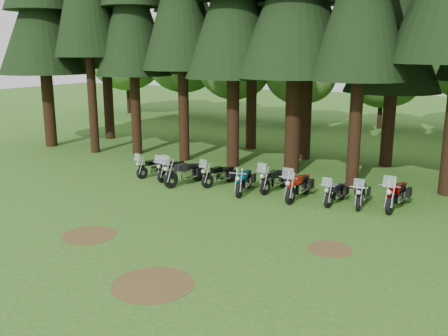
# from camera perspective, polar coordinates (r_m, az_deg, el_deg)

# --- Properties ---
(ground) EXTENTS (120.00, 120.00, 0.00)m
(ground) POSITION_cam_1_polar(r_m,az_deg,el_deg) (17.23, -3.17, -7.18)
(ground) COLOR #295B17
(ground) RESTS_ON ground
(pine_back_4) EXTENTS (4.94, 4.94, 13.78)m
(pine_back_4) POSITION_cam_1_polar(r_m,az_deg,el_deg) (27.57, 19.22, 17.23)
(pine_back_4) COLOR black
(pine_back_4) RESTS_ON ground
(decid_0) EXTENTS (8.00, 7.78, 10.00)m
(decid_0) POSITION_cam_1_polar(r_m,az_deg,el_deg) (49.51, -10.93, 12.92)
(decid_0) COLOR black
(decid_0) RESTS_ON ground
(decid_1) EXTENTS (7.91, 7.69, 9.88)m
(decid_1) POSITION_cam_1_polar(r_m,az_deg,el_deg) (46.46, -4.40, 13.03)
(decid_1) COLOR black
(decid_1) RESTS_ON ground
(decid_2) EXTENTS (6.72, 6.53, 8.40)m
(decid_2) POSITION_cam_1_polar(r_m,az_deg,el_deg) (42.95, 1.39, 11.87)
(decid_2) COLOR black
(decid_2) RESTS_ON ground
(decid_3) EXTENTS (6.12, 5.95, 7.65)m
(decid_3) POSITION_cam_1_polar(r_m,az_deg,el_deg) (41.15, 8.94, 11.04)
(decid_3) COLOR black
(decid_3) RESTS_ON ground
(decid_4) EXTENTS (5.93, 5.76, 7.41)m
(decid_4) POSITION_cam_1_polar(r_m,az_deg,el_deg) (40.82, 18.03, 10.34)
(decid_4) COLOR black
(decid_4) RESTS_ON ground
(dirt_patch_0) EXTENTS (1.80, 1.80, 0.01)m
(dirt_patch_0) POSITION_cam_1_polar(r_m,az_deg,el_deg) (17.41, -15.21, -7.41)
(dirt_patch_0) COLOR #4C3D1E
(dirt_patch_0) RESTS_ON ground
(dirt_patch_1) EXTENTS (1.40, 1.40, 0.01)m
(dirt_patch_1) POSITION_cam_1_polar(r_m,az_deg,el_deg) (16.05, 11.97, -9.02)
(dirt_patch_1) COLOR #4C3D1E
(dirt_patch_1) RESTS_ON ground
(dirt_patch_2) EXTENTS (2.20, 2.20, 0.01)m
(dirt_patch_2) POSITION_cam_1_polar(r_m,az_deg,el_deg) (13.64, -8.11, -13.02)
(dirt_patch_2) COLOR #4C3D1E
(dirt_patch_2) RESTS_ON ground
(motorcycle_0) EXTENTS (0.84, 2.00, 1.28)m
(motorcycle_0) POSITION_cam_1_polar(r_m,az_deg,el_deg) (24.63, -8.07, 0.03)
(motorcycle_0) COLOR black
(motorcycle_0) RESTS_ON ground
(motorcycle_1) EXTENTS (0.45, 2.16, 1.36)m
(motorcycle_1) POSITION_cam_1_polar(r_m,az_deg,el_deg) (23.94, -5.99, -0.23)
(motorcycle_1) COLOR black
(motorcycle_1) RESTS_ON ground
(motorcycle_2) EXTENTS (0.97, 2.46, 1.56)m
(motorcycle_2) POSITION_cam_1_polar(r_m,az_deg,el_deg) (22.93, -4.51, -0.62)
(motorcycle_2) COLOR black
(motorcycle_2) RESTS_ON ground
(motorcycle_3) EXTENTS (0.92, 2.13, 1.36)m
(motorcycle_3) POSITION_cam_1_polar(r_m,az_deg,el_deg) (22.76, -0.55, -0.86)
(motorcycle_3) COLOR black
(motorcycle_3) RESTS_ON ground
(motorcycle_4) EXTENTS (0.56, 2.31, 0.94)m
(motorcycle_4) POSITION_cam_1_polar(r_m,az_deg,el_deg) (21.60, 2.31, -1.57)
(motorcycle_4) COLOR black
(motorcycle_4) RESTS_ON ground
(motorcycle_5) EXTENTS (0.64, 2.30, 1.44)m
(motorcycle_5) POSITION_cam_1_polar(r_m,az_deg,el_deg) (21.96, 5.79, -1.38)
(motorcycle_5) COLOR black
(motorcycle_5) RESTS_ON ground
(motorcycle_6) EXTENTS (0.50, 2.48, 1.56)m
(motorcycle_6) POSITION_cam_1_polar(r_m,az_deg,el_deg) (20.86, 8.48, -2.14)
(motorcycle_6) COLOR black
(motorcycle_6) RESTS_ON ground
(motorcycle_7) EXTENTS (0.51, 2.04, 1.28)m
(motorcycle_7) POSITION_cam_1_polar(r_m,az_deg,el_deg) (20.56, 12.60, -2.82)
(motorcycle_7) COLOR black
(motorcycle_7) RESTS_ON ground
(motorcycle_8) EXTENTS (0.50, 2.14, 1.34)m
(motorcycle_8) POSITION_cam_1_polar(r_m,az_deg,el_deg) (20.51, 15.37, -2.96)
(motorcycle_8) COLOR black
(motorcycle_8) RESTS_ON ground
(motorcycle_9) EXTENTS (0.61, 2.50, 1.57)m
(motorcycle_9) POSITION_cam_1_polar(r_m,az_deg,el_deg) (20.50, 19.11, -3.01)
(motorcycle_9) COLOR black
(motorcycle_9) RESTS_ON ground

